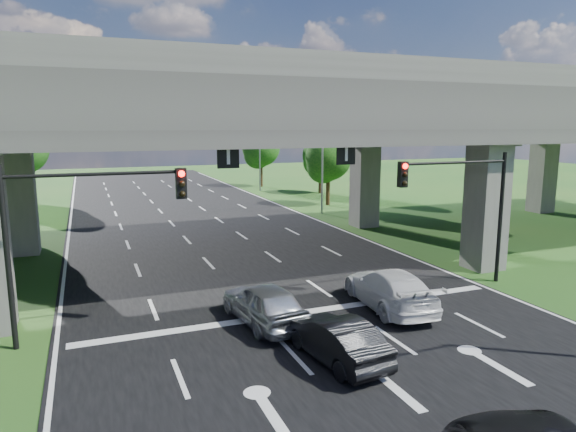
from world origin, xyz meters
TOP-DOWN VIEW (x-y plane):
  - ground at (0.00, 0.00)m, footprint 160.00×160.00m
  - road at (0.00, 10.00)m, footprint 18.00×120.00m
  - overpass at (0.00, 12.00)m, footprint 80.00×15.00m
  - signal_right at (7.82, 3.94)m, footprint 5.76×0.54m
  - signal_left at (-7.82, 3.94)m, footprint 5.76×0.54m
  - streetlight_far at (10.10, 24.00)m, footprint 3.38×0.25m
  - streetlight_beyond at (10.10, 40.00)m, footprint 3.38×0.25m
  - tree_left_far at (-12.95, 42.00)m, footprint 4.80×4.80m
  - tree_right_near at (13.05, 28.00)m, footprint 4.20×4.20m
  - tree_right_mid at (16.05, 36.00)m, footprint 3.91×3.90m
  - tree_right_far at (12.05, 44.00)m, footprint 4.50×4.50m
  - car_silver at (-1.80, 3.00)m, footprint 2.33×4.70m
  - car_dark at (-0.73, -0.62)m, footprint 1.94×4.28m
  - car_white at (3.38, 2.79)m, footprint 2.68×5.46m

SIDE VIEW (x-z plane):
  - ground at x=0.00m, z-range 0.00..0.00m
  - road at x=0.00m, z-range 0.00..0.03m
  - car_dark at x=-0.73m, z-range 0.03..1.39m
  - car_white at x=3.38m, z-range 0.03..1.56m
  - car_silver at x=-1.80m, z-range 0.03..1.57m
  - tree_right_mid at x=16.05m, z-range 0.79..7.55m
  - signal_right at x=7.82m, z-range 1.19..7.19m
  - signal_left at x=-7.82m, z-range 1.19..7.19m
  - tree_right_near at x=13.05m, z-range 0.86..8.14m
  - tree_right_far at x=12.05m, z-range 0.92..8.72m
  - tree_left_far at x=-12.95m, z-range 0.98..9.30m
  - streetlight_far at x=10.10m, z-range 0.85..10.85m
  - streetlight_beyond at x=10.10m, z-range 0.85..10.85m
  - overpass at x=0.00m, z-range 2.92..12.92m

